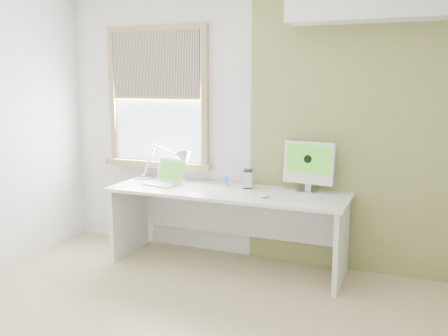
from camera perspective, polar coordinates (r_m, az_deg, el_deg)
The scene contains 11 objects.
room at distance 3.11m, azimuth -7.25°, elevation 2.27°, with size 4.04×3.54×2.64m.
accent_wall at distance 4.48m, azimuth 15.40°, elevation 4.38°, with size 2.00×0.02×2.60m, color olive.
window at distance 5.07m, azimuth -7.78°, elevation 8.06°, with size 1.20×0.14×1.42m.
desk at distance 4.59m, azimuth 0.59°, elevation -4.82°, with size 2.20×0.70×0.73m.
desk_lamp at distance 4.93m, azimuth -5.57°, elevation 0.73°, with size 0.65×0.28×0.36m.
laptop at distance 4.79m, azimuth -6.74°, elevation -1.16°, with size 0.39×0.34×0.23m.
phone_dock at distance 4.63m, azimuth 0.30°, elevation -1.81°, with size 0.06×0.06×0.12m.
external_drive at distance 4.59m, azimuth 2.81°, elevation -1.26°, with size 0.11×0.15×0.17m.
imac at distance 4.46m, azimuth 9.80°, elevation 0.48°, with size 0.47×0.18×0.45m.
keyboard at distance 4.17m, azimuth 8.33°, elevation -3.58°, with size 0.43×0.18×0.02m.
mouse at distance 4.22m, azimuth 4.74°, elevation -3.24°, with size 0.06×0.11×0.03m, color white.
Camera 1 is at (1.51, -2.69, 1.72)m, focal length 39.41 mm.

